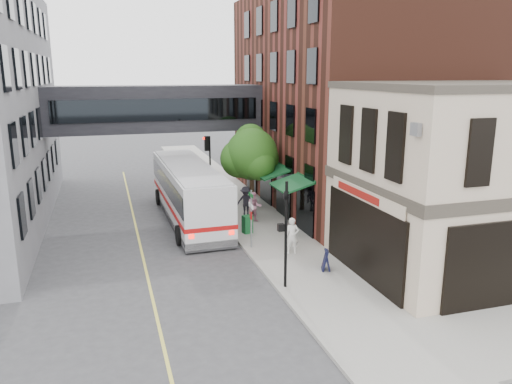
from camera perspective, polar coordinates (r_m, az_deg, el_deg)
ground at (r=19.49m, az=4.30°, el=-13.57°), size 120.00×120.00×0.00m
sidewalk_main at (r=32.49m, az=-1.32°, el=-2.15°), size 4.00×60.00×0.15m
corner_building at (r=24.22m, az=22.90°, el=1.38°), size 10.19×8.12×8.45m
brick_building at (r=35.22m, az=10.97°, el=10.25°), size 13.76×18.00×14.00m
skyway_bridge at (r=34.38m, az=-11.38°, el=9.35°), size 14.00×3.18×3.00m
traffic_signal_near at (r=20.23m, az=3.38°, el=-3.40°), size 0.44×0.22×4.60m
traffic_signal_far at (r=34.24m, az=-5.52°, el=4.20°), size 0.53×0.28×4.50m
street_sign_pole at (r=25.08m, az=-0.56°, el=-2.50°), size 0.08×0.75×3.00m
street_tree at (r=30.98m, az=-0.62°, el=4.35°), size 3.80×3.20×5.60m
lane_marking at (r=27.63m, az=-13.19°, el=-5.53°), size 0.12×40.00×0.01m
bus at (r=30.69m, az=-7.72°, el=0.26°), size 3.18×12.48×3.35m
pedestrian_a at (r=24.60m, az=4.16°, el=-5.02°), size 0.76×0.62×1.80m
pedestrian_b at (r=29.65m, az=-0.20°, el=-1.72°), size 0.97×0.80×1.81m
pedestrian_c at (r=30.68m, az=-1.17°, el=-1.11°), size 1.42×1.16×1.91m
newspaper_box at (r=27.70m, az=-1.00°, el=-3.71°), size 0.58×0.54×1.00m
sandwich_board at (r=22.87m, az=8.02°, el=-7.72°), size 0.50×0.62×0.95m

